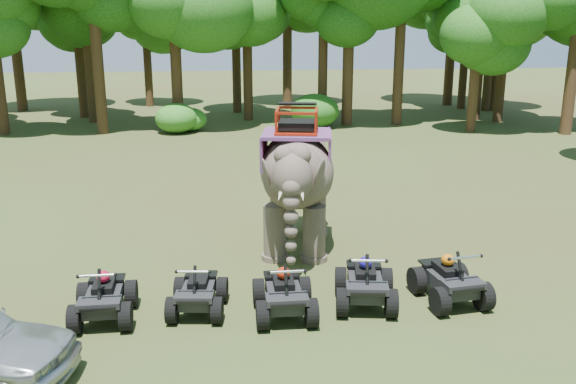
# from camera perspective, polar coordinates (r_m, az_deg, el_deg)

# --- Properties ---
(ground) EXTENTS (110.00, 110.00, 0.00)m
(ground) POSITION_cam_1_polar(r_m,az_deg,el_deg) (15.10, 0.48, -8.20)
(ground) COLOR #47381E
(ground) RESTS_ON ground
(elephant) EXTENTS (2.72, 4.80, 3.81)m
(elephant) POSITION_cam_1_polar(r_m,az_deg,el_deg) (16.82, 0.76, 1.22)
(elephant) COLOR #4E4139
(elephant) RESTS_ON ground
(atv_0) EXTENTS (1.26, 1.70, 1.24)m
(atv_0) POSITION_cam_1_polar(r_m,az_deg,el_deg) (13.79, -16.11, -8.48)
(atv_0) COLOR black
(atv_0) RESTS_ON ground
(atv_1) EXTENTS (1.30, 1.68, 1.16)m
(atv_1) POSITION_cam_1_polar(r_m,az_deg,el_deg) (13.72, -8.04, -8.29)
(atv_1) COLOR black
(atv_1) RESTS_ON ground
(atv_2) EXTENTS (1.25, 1.70, 1.25)m
(atv_2) POSITION_cam_1_polar(r_m,az_deg,el_deg) (13.41, -0.35, -8.50)
(atv_2) COLOR black
(atv_2) RESTS_ON ground
(atv_3) EXTENTS (1.52, 1.91, 1.28)m
(atv_3) POSITION_cam_1_polar(r_m,az_deg,el_deg) (13.97, 6.91, -7.51)
(atv_3) COLOR black
(atv_3) RESTS_ON ground
(atv_4) EXTENTS (1.49, 1.89, 1.28)m
(atv_4) POSITION_cam_1_polar(r_m,az_deg,el_deg) (14.47, 14.23, -7.07)
(atv_4) COLOR black
(atv_4) RESTS_ON ground
(tree_0) EXTENTS (5.54, 5.54, 7.92)m
(tree_0) POSITION_cam_1_polar(r_m,az_deg,el_deg) (37.21, -3.63, 12.46)
(tree_0) COLOR #195114
(tree_0) RESTS_ON ground
(tree_1) EXTENTS (5.16, 5.16, 7.37)m
(tree_1) POSITION_cam_1_polar(r_m,az_deg,el_deg) (36.25, 3.13, 11.94)
(tree_1) COLOR #195114
(tree_1) RESTS_ON ground
(tree_2) EXTENTS (6.01, 6.01, 8.58)m
(tree_2) POSITION_cam_1_polar(r_m,az_deg,el_deg) (36.06, 9.90, 12.68)
(tree_2) COLOR #195114
(tree_2) RESTS_ON ground
(tree_3) EXTENTS (4.67, 4.67, 6.67)m
(tree_3) POSITION_cam_1_polar(r_m,az_deg,el_deg) (34.79, 16.30, 10.60)
(tree_3) COLOR #195114
(tree_3) RESTS_ON ground
(tree_29) EXTENTS (6.11, 6.11, 8.73)m
(tree_29) POSITION_cam_1_polar(r_m,az_deg,el_deg) (34.21, -16.65, 12.23)
(tree_29) COLOR #195114
(tree_29) RESTS_ON ground
(tree_30) EXTENTS (6.48, 6.48, 9.26)m
(tree_30) POSITION_cam_1_polar(r_m,az_deg,el_deg) (34.55, -10.02, 13.11)
(tree_30) COLOR #195114
(tree_30) RESTS_ON ground
(tree_31) EXTENTS (5.19, 5.19, 7.41)m
(tree_31) POSITION_cam_1_polar(r_m,az_deg,el_deg) (39.95, -18.08, 11.60)
(tree_31) COLOR #195114
(tree_31) RESTS_ON ground
(tree_32) EXTENTS (7.62, 7.62, 10.89)m
(tree_32) POSITION_cam_1_polar(r_m,az_deg,el_deg) (44.00, -23.25, 13.71)
(tree_32) COLOR #195114
(tree_32) RESTS_ON ground
(tree_33) EXTENTS (5.03, 5.03, 7.19)m
(tree_33) POSITION_cam_1_polar(r_m,az_deg,el_deg) (43.64, -12.43, 12.15)
(tree_33) COLOR #195114
(tree_33) RESTS_ON ground
(tree_34) EXTENTS (6.01, 6.01, 8.59)m
(tree_34) POSITION_cam_1_polar(r_m,az_deg,el_deg) (42.61, 17.60, 12.65)
(tree_34) COLOR #195114
(tree_34) RESTS_ON ground
(tree_35) EXTENTS (7.31, 7.31, 10.44)m
(tree_35) POSITION_cam_1_polar(r_m,az_deg,el_deg) (44.49, 14.40, 14.19)
(tree_35) COLOR #195114
(tree_35) RESTS_ON ground
(tree_36) EXTENTS (6.83, 6.83, 9.75)m
(tree_36) POSITION_cam_1_polar(r_m,az_deg,el_deg) (35.57, 5.43, 13.74)
(tree_36) COLOR #195114
(tree_36) RESTS_ON ground
(tree_37) EXTENTS (6.35, 6.35, 9.07)m
(tree_37) POSITION_cam_1_polar(r_m,az_deg,el_deg) (42.77, 18.25, 12.93)
(tree_37) COLOR #195114
(tree_37) RESTS_ON ground
(tree_38) EXTENTS (6.98, 6.98, 9.97)m
(tree_38) POSITION_cam_1_polar(r_m,az_deg,el_deg) (42.83, -0.06, 14.30)
(tree_38) COLOR #195114
(tree_38) RESTS_ON ground
(tree_39) EXTENTS (5.78, 5.78, 8.26)m
(tree_39) POSITION_cam_1_polar(r_m,az_deg,el_deg) (38.48, 18.63, 12.05)
(tree_39) COLOR #195114
(tree_39) RESTS_ON ground
(tree_40) EXTENTS (5.31, 5.31, 7.58)m
(tree_40) POSITION_cam_1_polar(r_m,az_deg,el_deg) (40.12, -4.64, 12.44)
(tree_40) COLOR #195114
(tree_40) RESTS_ON ground
(tree_41) EXTENTS (5.15, 5.15, 7.35)m
(tree_41) POSITION_cam_1_polar(r_m,az_deg,el_deg) (38.06, -17.30, 11.44)
(tree_41) COLOR #195114
(tree_41) RESTS_ON ground
(tree_42) EXTENTS (5.47, 5.47, 7.82)m
(tree_42) POSITION_cam_1_polar(r_m,az_deg,el_deg) (38.79, 16.72, 11.90)
(tree_42) COLOR #195114
(tree_42) RESTS_ON ground
(tree_43) EXTENTS (5.02, 5.02, 7.17)m
(tree_43) POSITION_cam_1_polar(r_m,az_deg,el_deg) (43.17, 15.45, 11.90)
(tree_43) COLOR #195114
(tree_43) RESTS_ON ground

